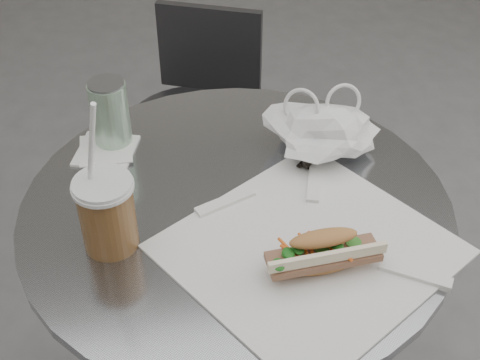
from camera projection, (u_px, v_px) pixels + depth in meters
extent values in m
cylinder|color=slate|center=(237.00, 334.00, 1.41)|extent=(0.08, 0.08, 0.71)
cylinder|color=slate|center=(236.00, 209.00, 1.18)|extent=(0.76, 0.76, 0.02)
cylinder|color=#2C2C2F|center=(201.00, 237.00, 2.14)|extent=(0.34, 0.34, 0.02)
cylinder|color=#2C2C2F|center=(198.00, 186.00, 2.00)|extent=(0.06, 0.06, 0.45)
cylinder|color=#2C2C2F|center=(195.00, 125.00, 1.86)|extent=(0.38, 0.38, 0.02)
cube|color=#2C2C2F|center=(210.00, 49.00, 1.90)|extent=(0.28, 0.15, 0.26)
cube|color=white|center=(309.00, 249.00, 1.09)|extent=(0.54, 0.54, 0.00)
ellipsoid|color=#B28143|center=(323.00, 264.00, 1.04)|extent=(0.22, 0.08, 0.02)
cube|color=brown|center=(323.00, 256.00, 1.03)|extent=(0.18, 0.06, 0.01)
ellipsoid|color=#B28143|center=(323.00, 241.00, 1.02)|extent=(0.22, 0.09, 0.04)
cylinder|color=brown|center=(108.00, 216.00, 1.06)|extent=(0.09, 0.09, 0.12)
cylinder|color=silver|center=(102.00, 185.00, 1.02)|extent=(0.10, 0.10, 0.01)
cylinder|color=white|center=(91.00, 160.00, 0.99)|extent=(0.05, 0.05, 0.22)
cylinder|color=black|center=(311.00, 156.00, 1.24)|extent=(0.05, 0.05, 0.05)
cylinder|color=black|center=(329.00, 139.00, 1.28)|extent=(0.05, 0.05, 0.05)
cube|color=black|center=(320.00, 150.00, 1.26)|extent=(0.02, 0.02, 0.01)
cube|color=white|center=(106.00, 151.00, 1.29)|extent=(0.14, 0.14, 0.01)
cube|color=white|center=(106.00, 149.00, 1.28)|extent=(0.10, 0.10, 0.00)
cylinder|color=#589763|center=(110.00, 115.00, 1.27)|extent=(0.07, 0.07, 0.13)
cylinder|color=slate|center=(106.00, 84.00, 1.22)|extent=(0.07, 0.07, 0.00)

